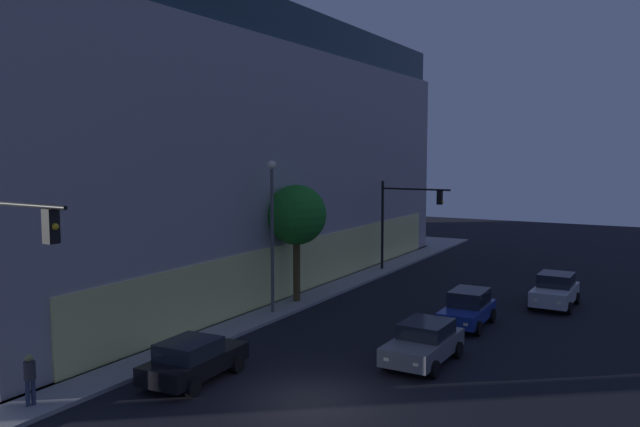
{
  "coord_description": "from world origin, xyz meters",
  "views": [
    {
      "loc": [
        -17.22,
        -9.96,
        7.99
      ],
      "look_at": [
        4.7,
        2.29,
        5.63
      ],
      "focal_mm": 35.65,
      "sensor_mm": 36.0,
      "label": 1
    }
  ],
  "objects_px": {
    "street_lamp_sidewalk": "(272,217)",
    "sidewalk_tree": "(296,216)",
    "traffic_light_near_corner": "(2,272)",
    "car_grey": "(424,342)",
    "traffic_light_far_corner": "(404,211)",
    "car_silver": "(555,290)",
    "car_black": "(193,359)",
    "modern_building": "(114,153)",
    "car_blue": "(468,308)",
    "pedestrian_waiting": "(30,375)"
  },
  "relations": [
    {
      "from": "traffic_light_near_corner",
      "to": "car_silver",
      "type": "relative_size",
      "value": 1.66
    },
    {
      "from": "sidewalk_tree",
      "to": "car_blue",
      "type": "bearing_deg",
      "value": -89.5
    },
    {
      "from": "car_black",
      "to": "car_silver",
      "type": "xyz_separation_m",
      "value": [
        17.72,
        -9.33,
        0.09
      ]
    },
    {
      "from": "traffic_light_near_corner",
      "to": "sidewalk_tree",
      "type": "bearing_deg",
      "value": 3.74
    },
    {
      "from": "modern_building",
      "to": "traffic_light_far_corner",
      "type": "relative_size",
      "value": 6.6
    },
    {
      "from": "traffic_light_near_corner",
      "to": "sidewalk_tree",
      "type": "xyz_separation_m",
      "value": [
        17.67,
        1.16,
        0.03
      ]
    },
    {
      "from": "modern_building",
      "to": "car_silver",
      "type": "relative_size",
      "value": 9.69
    },
    {
      "from": "sidewalk_tree",
      "to": "car_black",
      "type": "height_order",
      "value": "sidewalk_tree"
    },
    {
      "from": "street_lamp_sidewalk",
      "to": "sidewalk_tree",
      "type": "height_order",
      "value": "street_lamp_sidewalk"
    },
    {
      "from": "traffic_light_far_corner",
      "to": "sidewalk_tree",
      "type": "bearing_deg",
      "value": 171.31
    },
    {
      "from": "traffic_light_far_corner",
      "to": "modern_building",
      "type": "bearing_deg",
      "value": 113.09
    },
    {
      "from": "pedestrian_waiting",
      "to": "car_blue",
      "type": "relative_size",
      "value": 0.4
    },
    {
      "from": "traffic_light_far_corner",
      "to": "car_blue",
      "type": "distance_m",
      "value": 13.72
    },
    {
      "from": "car_blue",
      "to": "car_silver",
      "type": "height_order",
      "value": "car_silver"
    },
    {
      "from": "car_silver",
      "to": "sidewalk_tree",
      "type": "bearing_deg",
      "value": 116.18
    },
    {
      "from": "sidewalk_tree",
      "to": "car_silver",
      "type": "relative_size",
      "value": 1.52
    },
    {
      "from": "sidewalk_tree",
      "to": "pedestrian_waiting",
      "type": "relative_size",
      "value": 3.79
    },
    {
      "from": "traffic_light_near_corner",
      "to": "car_grey",
      "type": "xyz_separation_m",
      "value": [
        11.77,
        -8.13,
        -3.91
      ]
    },
    {
      "from": "car_black",
      "to": "car_blue",
      "type": "distance_m",
      "value": 13.43
    },
    {
      "from": "pedestrian_waiting",
      "to": "car_blue",
      "type": "xyz_separation_m",
      "value": [
        16.29,
        -9.14,
        -0.29
      ]
    },
    {
      "from": "street_lamp_sidewalk",
      "to": "modern_building",
      "type": "bearing_deg",
      "value": 71.19
    },
    {
      "from": "street_lamp_sidewalk",
      "to": "car_silver",
      "type": "height_order",
      "value": "street_lamp_sidewalk"
    },
    {
      "from": "traffic_light_near_corner",
      "to": "sidewalk_tree",
      "type": "distance_m",
      "value": 17.71
    },
    {
      "from": "pedestrian_waiting",
      "to": "car_blue",
      "type": "bearing_deg",
      "value": -29.3
    },
    {
      "from": "street_lamp_sidewalk",
      "to": "traffic_light_far_corner",
      "type": "bearing_deg",
      "value": -6.16
    },
    {
      "from": "car_grey",
      "to": "car_silver",
      "type": "bearing_deg",
      "value": -13.72
    },
    {
      "from": "traffic_light_near_corner",
      "to": "car_silver",
      "type": "bearing_deg",
      "value": -25.0
    },
    {
      "from": "modern_building",
      "to": "traffic_light_far_corner",
      "type": "height_order",
      "value": "modern_building"
    },
    {
      "from": "traffic_light_far_corner",
      "to": "sidewalk_tree",
      "type": "height_order",
      "value": "sidewalk_tree"
    },
    {
      "from": "car_silver",
      "to": "street_lamp_sidewalk",
      "type": "bearing_deg",
      "value": 125.8
    },
    {
      "from": "traffic_light_far_corner",
      "to": "pedestrian_waiting",
      "type": "distance_m",
      "value": 27.44
    },
    {
      "from": "traffic_light_far_corner",
      "to": "pedestrian_waiting",
      "type": "bearing_deg",
      "value": 176.72
    },
    {
      "from": "modern_building",
      "to": "pedestrian_waiting",
      "type": "distance_m",
      "value": 26.62
    },
    {
      "from": "car_blue",
      "to": "pedestrian_waiting",
      "type": "bearing_deg",
      "value": 150.7
    },
    {
      "from": "modern_building",
      "to": "car_blue",
      "type": "distance_m",
      "value": 27.21
    },
    {
      "from": "street_lamp_sidewalk",
      "to": "car_blue",
      "type": "relative_size",
      "value": 1.81
    },
    {
      "from": "traffic_light_near_corner",
      "to": "pedestrian_waiting",
      "type": "distance_m",
      "value": 4.01
    },
    {
      "from": "car_grey",
      "to": "traffic_light_far_corner",
      "type": "bearing_deg",
      "value": 24.2
    },
    {
      "from": "car_black",
      "to": "car_blue",
      "type": "height_order",
      "value": "car_blue"
    },
    {
      "from": "street_lamp_sidewalk",
      "to": "car_black",
      "type": "relative_size",
      "value": 1.75
    },
    {
      "from": "car_silver",
      "to": "pedestrian_waiting",
      "type": "bearing_deg",
      "value": 151.48
    },
    {
      "from": "pedestrian_waiting",
      "to": "traffic_light_near_corner",
      "type": "bearing_deg",
      "value": -144.69
    },
    {
      "from": "modern_building",
      "to": "traffic_light_far_corner",
      "type": "distance_m",
      "value": 20.45
    },
    {
      "from": "pedestrian_waiting",
      "to": "traffic_light_far_corner",
      "type": "bearing_deg",
      "value": -3.28
    },
    {
      "from": "sidewalk_tree",
      "to": "pedestrian_waiting",
      "type": "height_order",
      "value": "sidewalk_tree"
    },
    {
      "from": "car_black",
      "to": "car_grey",
      "type": "relative_size",
      "value": 1.0
    },
    {
      "from": "modern_building",
      "to": "traffic_light_far_corner",
      "type": "xyz_separation_m",
      "value": [
        7.87,
        -18.47,
        -3.9
      ]
    },
    {
      "from": "sidewalk_tree",
      "to": "car_silver",
      "type": "distance_m",
      "value": 14.13
    },
    {
      "from": "street_lamp_sidewalk",
      "to": "sidewalk_tree",
      "type": "xyz_separation_m",
      "value": [
        2.65,
        0.21,
        -0.17
      ]
    },
    {
      "from": "street_lamp_sidewalk",
      "to": "sidewalk_tree",
      "type": "distance_m",
      "value": 2.66
    }
  ]
}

